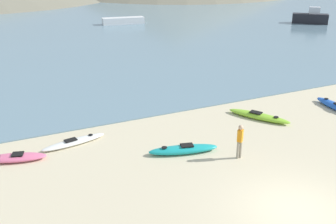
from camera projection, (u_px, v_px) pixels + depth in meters
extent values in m
plane|color=beige|center=(298.00, 212.00, 13.43)|extent=(400.00, 400.00, 0.00)
cube|color=slate|center=(54.00, 24.00, 51.27)|extent=(160.00, 70.00, 0.06)
ellipsoid|color=#E5668C|center=(15.00, 158.00, 16.77)|extent=(2.74, 1.51, 0.28)
cube|color=black|center=(18.00, 154.00, 16.73)|extent=(0.58, 0.54, 0.05)
ellipsoid|color=white|center=(74.00, 142.00, 18.25)|extent=(3.16, 1.17, 0.24)
cube|color=black|center=(71.00, 140.00, 18.11)|extent=(0.61, 0.43, 0.05)
cylinder|color=black|center=(91.00, 135.00, 18.67)|extent=(0.21, 0.21, 0.02)
ellipsoid|color=#8CCC2D|center=(259.00, 116.00, 21.15)|extent=(2.37, 3.36, 0.30)
cube|color=black|center=(256.00, 112.00, 21.18)|extent=(0.66, 0.74, 0.05)
cylinder|color=black|center=(276.00, 117.00, 20.59)|extent=(0.25, 0.25, 0.02)
ellipsoid|color=teal|center=(183.00, 149.00, 17.43)|extent=(3.20, 1.47, 0.34)
cube|color=black|center=(187.00, 145.00, 17.39)|extent=(0.64, 0.52, 0.05)
cylinder|color=black|center=(164.00, 147.00, 17.21)|extent=(0.25, 0.25, 0.02)
cylinder|color=black|center=(326.00, 99.00, 23.12)|extent=(0.24, 0.24, 0.02)
cylinder|color=gray|center=(238.00, 150.00, 16.89)|extent=(0.11, 0.11, 0.78)
cylinder|color=gray|center=(241.00, 149.00, 16.94)|extent=(0.11, 0.11, 0.78)
cube|color=orange|center=(240.00, 136.00, 16.67)|extent=(0.27, 0.27, 0.55)
cylinder|color=orange|center=(238.00, 136.00, 16.62)|extent=(0.08, 0.08, 0.52)
cylinder|color=orange|center=(242.00, 135.00, 16.71)|extent=(0.08, 0.08, 0.52)
sphere|color=tan|center=(241.00, 127.00, 16.53)|extent=(0.21, 0.21, 0.21)
cube|color=white|center=(123.00, 21.00, 51.06)|extent=(5.55, 2.11, 0.84)
cube|color=black|center=(310.00, 19.00, 51.41)|extent=(4.31, 4.06, 1.24)
cube|color=silver|center=(315.00, 10.00, 50.91)|extent=(1.59, 1.56, 0.87)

